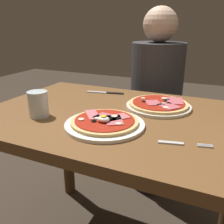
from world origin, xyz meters
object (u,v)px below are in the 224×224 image
object	(u,v)px
water_glass_near	(38,106)
fork	(181,144)
pizza_across_left	(159,105)
pizza_foreground	(105,123)
knife	(108,93)
diner_person	(155,110)
dining_table	(118,143)

from	to	relation	value
water_glass_near	fork	world-z (taller)	water_glass_near
pizza_across_left	water_glass_near	xyz separation A→B (m)	(-0.40, -0.29, 0.03)
water_glass_near	fork	size ratio (longest dim) A/B	0.63
pizza_foreground	knife	xyz separation A→B (m)	(-0.17, 0.39, -0.01)
fork	diner_person	xyz separation A→B (m)	(-0.28, 0.79, -0.19)
dining_table	pizza_foreground	size ratio (longest dim) A/B	3.88
pizza_across_left	water_glass_near	distance (m)	0.49
pizza_foreground	fork	bearing A→B (deg)	-6.66
dining_table	water_glass_near	distance (m)	0.35
dining_table	diner_person	distance (m)	0.63
diner_person	water_glass_near	bearing A→B (deg)	71.26
dining_table	pizza_across_left	size ratio (longest dim) A/B	3.95
fork	diner_person	bearing A→B (deg)	109.32
dining_table	knife	distance (m)	0.34
pizza_foreground	knife	bearing A→B (deg)	114.09
fork	diner_person	size ratio (longest dim) A/B	0.13
pizza_foreground	pizza_across_left	size ratio (longest dim) A/B	1.02
pizza_across_left	fork	bearing A→B (deg)	-64.77
pizza_across_left	knife	distance (m)	0.32
pizza_foreground	water_glass_near	size ratio (longest dim) A/B	2.84
pizza_foreground	diner_person	world-z (taller)	diner_person
water_glass_near	diner_person	distance (m)	0.85
water_glass_near	fork	bearing A→B (deg)	-1.55
dining_table	diner_person	xyz separation A→B (m)	(-0.01, 0.63, -0.05)
water_glass_near	fork	distance (m)	0.54
water_glass_near	knife	distance (m)	0.42
dining_table	knife	bearing A→B (deg)	123.21
dining_table	fork	distance (m)	0.35
dining_table	pizza_foreground	distance (m)	0.20
pizza_foreground	water_glass_near	world-z (taller)	water_glass_near
knife	diner_person	world-z (taller)	diner_person
pizza_foreground	knife	distance (m)	0.43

